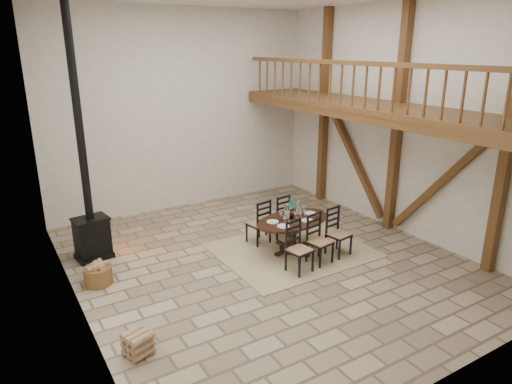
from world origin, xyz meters
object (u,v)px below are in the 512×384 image
dining_table (296,235)px  log_basket (98,275)px  wood_stove (89,205)px  log_stack (138,344)px

dining_table → log_basket: bearing=159.3°
wood_stove → log_stack: 3.56m
dining_table → wood_stove: (-3.61, 1.91, 0.73)m
wood_stove → log_stack: size_ratio=11.60×
dining_table → log_basket: 3.87m
wood_stove → log_stack: bearing=-101.3°
dining_table → wood_stove: wood_stove is taller
dining_table → log_basket: size_ratio=4.19×
wood_stove → log_stack: (-0.18, -3.43, -0.95)m
wood_stove → log_basket: (-0.18, -1.13, -0.95)m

